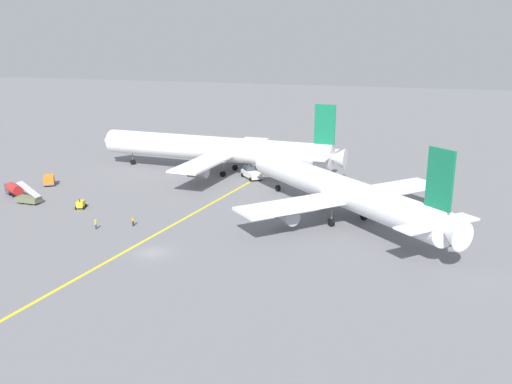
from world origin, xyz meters
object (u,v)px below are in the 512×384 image
object	(u,v)px
pushback_tug	(251,173)
gse_container_dolly_flat	(49,180)
gse_gpu_cart_small	(81,204)
ground_crew_ramp_agent_by_cones	(133,221)
gse_fuel_bowser_stubby	(13,189)
airliner_at_gate_left	(216,149)
airliner_being_pushed	(338,190)
ground_crew_marshaller_foreground	(96,224)
gse_stair_truck_yellow	(29,198)

from	to	relation	value
pushback_tug	gse_container_dolly_flat	distance (m)	42.67
gse_gpu_cart_small	ground_crew_ramp_agent_by_cones	xyz separation A→B (m)	(14.10, -5.44, 0.11)
gse_fuel_bowser_stubby	gse_gpu_cart_small	bearing A→B (deg)	-9.67
airliner_at_gate_left	ground_crew_ramp_agent_by_cones	distance (m)	39.31
airliner_at_gate_left	ground_crew_ramp_agent_by_cones	bearing A→B (deg)	-87.40
airliner_being_pushed	gse_gpu_cart_small	bearing A→B (deg)	-168.18
airliner_being_pushed	gse_container_dolly_flat	size ratio (longest dim) A/B	11.12
ground_crew_ramp_agent_by_cones	pushback_tug	bearing A→B (deg)	77.95
airliner_at_gate_left	ground_crew_marshaller_foreground	xyz separation A→B (m)	(-3.10, -42.27, -4.55)
ground_crew_marshaller_foreground	ground_crew_ramp_agent_by_cones	xyz separation A→B (m)	(4.87, 3.25, 0.04)
airliner_being_pushed	pushback_tug	world-z (taller)	airliner_being_pushed
airliner_at_gate_left	ground_crew_marshaller_foreground	bearing A→B (deg)	-94.20
gse_fuel_bowser_stubby	ground_crew_marshaller_foreground	world-z (taller)	gse_fuel_bowser_stubby
gse_container_dolly_flat	gse_gpu_cart_small	xyz separation A→B (m)	(16.27, -11.60, -0.38)
airliner_being_pushed	ground_crew_ramp_agent_by_cones	bearing A→B (deg)	-154.29
ground_crew_marshaller_foreground	ground_crew_ramp_agent_by_cones	distance (m)	5.86
gse_container_dolly_flat	gse_fuel_bowser_stubby	distance (m)	8.70
gse_gpu_cart_small	gse_container_dolly_flat	bearing A→B (deg)	144.52
airliner_at_gate_left	gse_stair_truck_yellow	bearing A→B (deg)	-124.42
airliner_being_pushed	airliner_at_gate_left	bearing A→B (deg)	143.49
gse_container_dolly_flat	gse_fuel_bowser_stubby	bearing A→B (deg)	-99.57
airliner_at_gate_left	gse_fuel_bowser_stubby	world-z (taller)	airliner_at_gate_left
pushback_tug	gse_fuel_bowser_stubby	size ratio (longest dim) A/B	1.47
gse_stair_truck_yellow	ground_crew_ramp_agent_by_cones	world-z (taller)	gse_stair_truck_yellow
airliner_at_gate_left	pushback_tug	size ratio (longest dim) A/B	7.87
airliner_at_gate_left	airliner_being_pushed	bearing A→B (deg)	-36.51
airliner_being_pushed	gse_container_dolly_flat	xyz separation A→B (m)	(-61.23, 2.19, -3.80)
gse_gpu_cart_small	ground_crew_marshaller_foreground	world-z (taller)	gse_gpu_cart_small
airliner_at_gate_left	pushback_tug	xyz separation A→B (m)	(9.51, -2.77, -4.21)
airliner_at_gate_left	gse_gpu_cart_small	xyz separation A→B (m)	(-12.33, -33.57, -4.63)
pushback_tug	airliner_being_pushed	bearing A→B (deg)	-42.76
ground_crew_marshaller_foreground	airliner_at_gate_left	bearing A→B (deg)	85.80
gse_gpu_cart_small	ground_crew_ramp_agent_by_cones	distance (m)	15.11
airliner_being_pushed	ground_crew_marshaller_foreground	bearing A→B (deg)	-153.13
airliner_at_gate_left	gse_container_dolly_flat	size ratio (longest dim) A/B	15.58
airliner_being_pushed	gse_fuel_bowser_stubby	distance (m)	63.11
pushback_tug	gse_fuel_bowser_stubby	distance (m)	48.33
gse_fuel_bowser_stubby	gse_gpu_cart_small	xyz separation A→B (m)	(17.72, -3.02, -0.54)
airliner_being_pushed	ground_crew_ramp_agent_by_cones	world-z (taller)	airliner_being_pushed
pushback_tug	airliner_at_gate_left	bearing A→B (deg)	163.74
gse_fuel_bowser_stubby	airliner_at_gate_left	bearing A→B (deg)	45.48
gse_stair_truck_yellow	airliner_at_gate_left	bearing A→B (deg)	55.58
gse_stair_truck_yellow	pushback_tug	bearing A→B (deg)	43.62
gse_container_dolly_flat	ground_crew_ramp_agent_by_cones	size ratio (longest dim) A/B	2.24
gse_gpu_cart_small	gse_stair_truck_yellow	bearing A→B (deg)	-177.29
gse_container_dolly_flat	ground_crew_marshaller_foreground	xyz separation A→B (m)	(25.50, -20.29, -0.31)
ground_crew_marshaller_foreground	ground_crew_ramp_agent_by_cones	bearing A→B (deg)	33.72
gse_stair_truck_yellow	gse_container_dolly_flat	world-z (taller)	gse_stair_truck_yellow
ground_crew_marshaller_foreground	ground_crew_ramp_agent_by_cones	size ratio (longest dim) A/B	0.96
airliner_at_gate_left	gse_container_dolly_flat	distance (m)	36.31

